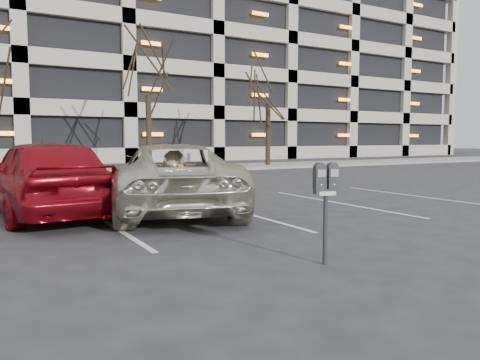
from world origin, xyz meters
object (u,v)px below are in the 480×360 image
tree_c (147,48)px  car_red (46,177)px  parking_meter (326,188)px  suv_silver (171,178)px  tree_d (268,65)px

tree_c → car_red: size_ratio=1.76×
parking_meter → suv_silver: size_ratio=0.22×
suv_silver → car_red: bearing=-2.5°
tree_d → parking_meter: tree_d is taller
tree_c → suv_silver: tree_c is taller
tree_c → parking_meter: tree_c is taller
tree_c → tree_d: size_ratio=1.05×
tree_c → car_red: bearing=-117.2°
tree_d → car_red: tree_d is taller
parking_meter → car_red: bearing=128.3°
parking_meter → tree_d: bearing=73.3°
tree_d → parking_meter: bearing=-121.0°
tree_d → car_red: size_ratio=1.68×
tree_c → suv_silver: (-3.87, -12.97, -5.25)m
suv_silver → car_red: 2.53m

